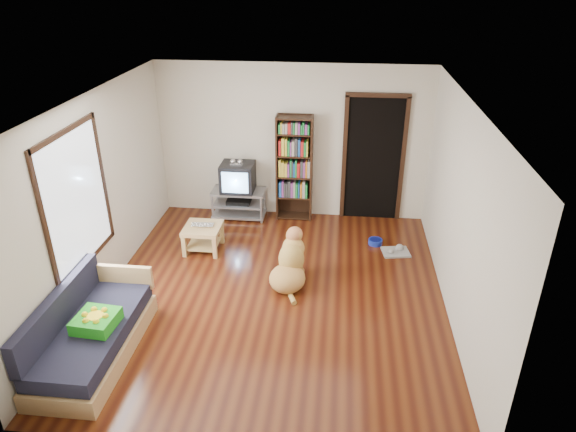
# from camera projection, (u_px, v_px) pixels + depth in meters

# --- Properties ---
(ground) EXTENTS (5.00, 5.00, 0.00)m
(ground) POSITION_uv_depth(u_px,v_px,m) (273.00, 294.00, 6.88)
(ground) COLOR #53240E
(ground) RESTS_ON ground
(ceiling) EXTENTS (5.00, 5.00, 0.00)m
(ceiling) POSITION_uv_depth(u_px,v_px,m) (270.00, 101.00, 5.73)
(ceiling) COLOR white
(ceiling) RESTS_ON ground
(wall_back) EXTENTS (4.50, 0.00, 4.50)m
(wall_back) POSITION_uv_depth(u_px,v_px,m) (292.00, 143.00, 8.53)
(wall_back) COLOR beige
(wall_back) RESTS_ON ground
(wall_front) EXTENTS (4.50, 0.00, 4.50)m
(wall_front) POSITION_uv_depth(u_px,v_px,m) (230.00, 339.00, 4.08)
(wall_front) COLOR beige
(wall_front) RESTS_ON ground
(wall_left) EXTENTS (0.00, 5.00, 5.00)m
(wall_left) POSITION_uv_depth(u_px,v_px,m) (97.00, 198.00, 6.52)
(wall_left) COLOR beige
(wall_left) RESTS_ON ground
(wall_right) EXTENTS (0.00, 5.00, 5.00)m
(wall_right) POSITION_uv_depth(u_px,v_px,m) (460.00, 215.00, 6.09)
(wall_right) COLOR beige
(wall_right) RESTS_ON ground
(green_cushion) EXTENTS (0.46, 0.46, 0.14)m
(green_cushion) POSITION_uv_depth(u_px,v_px,m) (96.00, 321.00, 5.57)
(green_cushion) COLOR #269A1C
(green_cushion) RESTS_ON sofa
(laptop) EXTENTS (0.35, 0.23, 0.03)m
(laptop) POSITION_uv_depth(u_px,v_px,m) (202.00, 227.00, 7.73)
(laptop) COLOR silver
(laptop) RESTS_ON coffee_table
(dog_bowl) EXTENTS (0.22, 0.22, 0.08)m
(dog_bowl) POSITION_uv_depth(u_px,v_px,m) (375.00, 242.00, 8.08)
(dog_bowl) COLOR #16289A
(dog_bowl) RESTS_ON ground
(grey_rag) EXTENTS (0.45, 0.38, 0.03)m
(grey_rag) POSITION_uv_depth(u_px,v_px,m) (396.00, 252.00, 7.84)
(grey_rag) COLOR #959595
(grey_rag) RESTS_ON ground
(window) EXTENTS (0.03, 1.46, 1.70)m
(window) POSITION_uv_depth(u_px,v_px,m) (77.00, 200.00, 5.99)
(window) COLOR white
(window) RESTS_ON wall_left
(doorway) EXTENTS (1.03, 0.05, 2.19)m
(doorway) POSITION_uv_depth(u_px,v_px,m) (374.00, 156.00, 8.46)
(doorway) COLOR black
(doorway) RESTS_ON wall_back
(tv_stand) EXTENTS (0.90, 0.45, 0.50)m
(tv_stand) POSITION_uv_depth(u_px,v_px,m) (239.00, 202.00, 8.85)
(tv_stand) COLOR #99999E
(tv_stand) RESTS_ON ground
(crt_tv) EXTENTS (0.55, 0.52, 0.58)m
(crt_tv) POSITION_uv_depth(u_px,v_px,m) (238.00, 177.00, 8.66)
(crt_tv) COLOR black
(crt_tv) RESTS_ON tv_stand
(bookshelf) EXTENTS (0.60, 0.30, 1.80)m
(bookshelf) POSITION_uv_depth(u_px,v_px,m) (294.00, 163.00, 8.52)
(bookshelf) COLOR black
(bookshelf) RESTS_ON ground
(sofa) EXTENTS (0.80, 1.80, 0.80)m
(sofa) POSITION_uv_depth(u_px,v_px,m) (90.00, 335.00, 5.72)
(sofa) COLOR tan
(sofa) RESTS_ON ground
(coffee_table) EXTENTS (0.55, 0.55, 0.40)m
(coffee_table) POSITION_uv_depth(u_px,v_px,m) (203.00, 233.00, 7.82)
(coffee_table) COLOR tan
(coffee_table) RESTS_ON ground
(dog) EXTENTS (0.58, 0.97, 0.79)m
(dog) POSITION_uv_depth(u_px,v_px,m) (290.00, 265.00, 6.99)
(dog) COLOR #BE8349
(dog) RESTS_ON ground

